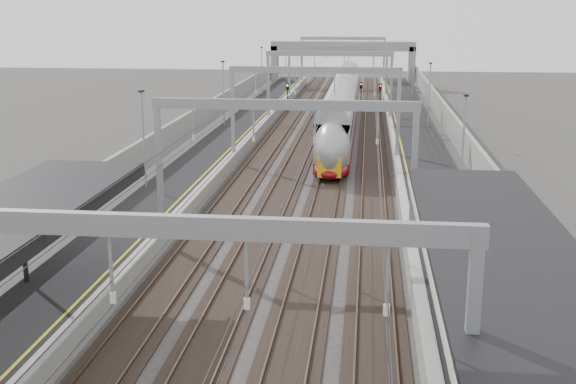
% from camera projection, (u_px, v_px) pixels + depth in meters
% --- Properties ---
extents(platform_left, '(4.00, 120.00, 1.00)m').
position_uv_depth(platform_left, '(220.00, 150.00, 59.31)').
color(platform_left, black).
rests_on(platform_left, ground).
extents(platform_right, '(4.00, 120.00, 1.00)m').
position_uv_depth(platform_right, '(417.00, 154.00, 57.60)').
color(platform_right, black).
rests_on(platform_right, ground).
extents(tracks, '(11.40, 140.00, 0.20)m').
position_uv_depth(tracks, '(317.00, 158.00, 58.57)').
color(tracks, black).
rests_on(tracks, ground).
extents(overhead_line, '(13.00, 140.00, 6.60)m').
position_uv_depth(overhead_line, '(323.00, 75.00, 63.43)').
color(overhead_line, gray).
rests_on(overhead_line, platform_left).
extents(canopy_right, '(4.40, 30.00, 4.24)m').
position_uv_depth(canopy_right, '(545.00, 322.00, 16.01)').
color(canopy_right, black).
rests_on(canopy_right, platform_right).
extents(overbridge, '(22.00, 2.20, 6.90)m').
position_uv_depth(overbridge, '(343.00, 52.00, 110.22)').
color(overbridge, gray).
rests_on(overbridge, ground).
extents(wall_left, '(0.30, 120.00, 3.20)m').
position_uv_depth(wall_left, '(181.00, 136.00, 59.37)').
color(wall_left, gray).
rests_on(wall_left, ground).
extents(wall_right, '(0.30, 120.00, 3.20)m').
position_uv_depth(wall_right, '(458.00, 142.00, 56.99)').
color(wall_right, gray).
rests_on(wall_right, ground).
extents(train, '(2.60, 47.43, 4.12)m').
position_uv_depth(train, '(342.00, 112.00, 70.42)').
color(train, maroon).
rests_on(train, ground).
extents(bench, '(0.62, 1.75, 0.89)m').
position_uv_depth(bench, '(489.00, 323.00, 24.36)').
color(bench, black).
rests_on(bench, platform_right).
extents(signal_green, '(0.32, 0.32, 3.48)m').
position_uv_depth(signal_green, '(288.00, 93.00, 82.90)').
color(signal_green, black).
rests_on(signal_green, ground).
extents(signal_red_near, '(0.32, 0.32, 3.48)m').
position_uv_depth(signal_red_near, '(361.00, 91.00, 84.09)').
color(signal_red_near, black).
rests_on(signal_red_near, ground).
extents(signal_red_far, '(0.32, 0.32, 3.48)m').
position_uv_depth(signal_red_far, '(380.00, 93.00, 82.55)').
color(signal_red_far, black).
rests_on(signal_red_far, ground).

